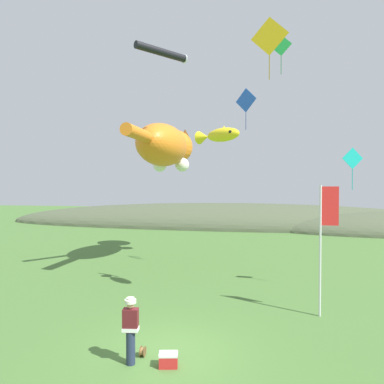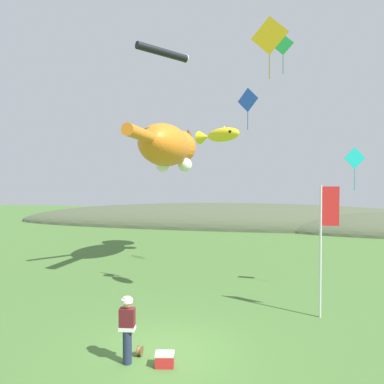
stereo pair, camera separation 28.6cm
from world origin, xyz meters
name	(u,v)px [view 2 (the right image)]	position (x,y,z in m)	size (l,w,h in m)	color
ground_plane	(165,353)	(0.00, 0.00, 0.00)	(120.00, 120.00, 0.00)	#477033
distant_hill_ridge	(272,227)	(4.05, 30.00, 0.00)	(58.71, 13.68, 5.16)	#4C563D
festival_attendant	(127,328)	(-0.82, -0.74, 0.95)	(0.45, 0.31, 1.77)	#232D47
kite_spool	(140,351)	(-0.63, -0.30, 0.14)	(0.13, 0.28, 0.28)	olive
picnic_cooler	(165,359)	(0.19, -0.70, 0.18)	(0.54, 0.41, 0.36)	red
festival_banner_pole	(325,231)	(4.91, 3.58, 3.11)	(0.66, 0.08, 4.74)	silver
kite_giant_cat	(168,147)	(-3.02, 11.67, 7.14)	(3.04, 9.94, 3.01)	orange
kite_fish_windsock	(219,135)	(1.00, 4.45, 6.74)	(2.03, 1.61, 0.63)	yellow
kite_tube_streamer	(163,52)	(-1.95, 6.78, 11.12)	(2.16, 2.42, 0.44)	black
kite_diamond_teal	(355,159)	(6.57, 6.31, 5.85)	(0.90, 0.24, 1.82)	#19BFBF
kite_diamond_green	(283,45)	(3.72, 8.05, 11.54)	(0.99, 0.29, 1.93)	green
kite_diamond_gold	(269,36)	(2.96, 3.92, 10.30)	(1.38, 0.44, 2.34)	yellow
kite_diamond_blue	(248,100)	(2.02, 8.57, 9.07)	(1.07, 0.66, 2.14)	blue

